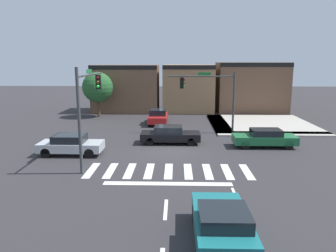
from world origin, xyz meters
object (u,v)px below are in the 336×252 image
car_green (265,138)px  roadside_tree (98,87)px  car_black (170,135)px  car_teal (222,223)px  car_silver (71,144)px  traffic_signal_southwest (88,97)px  traffic_signal_northeast (209,90)px  car_red (158,116)px

car_green → roadside_tree: (-15.54, 12.87, 2.68)m
car_black → roadside_tree: (-8.44, 11.95, 2.69)m
roadside_tree → car_black: bearing=-54.8°
car_teal → car_silver: (-8.87, 10.83, -0.02)m
traffic_signal_southwest → car_black: 7.80m
traffic_signal_northeast → car_red: 6.97m
car_teal → car_red: car_red is taller
traffic_signal_southwest → car_red: 13.87m
car_green → car_teal: bearing=-110.6°
car_green → car_black: car_black is taller
traffic_signal_northeast → car_teal: (-1.24, -18.02, -3.07)m
car_green → roadside_tree: bearing=140.4°
car_black → car_green: bearing=-7.4°
car_silver → roadside_tree: size_ratio=0.84×
traffic_signal_northeast → car_teal: 18.32m
car_silver → traffic_signal_southwest: bearing=137.4°
traffic_signal_southwest → car_black: size_ratio=1.31×
traffic_signal_northeast → car_teal: traffic_signal_northeast is taller
car_green → traffic_signal_southwest: bearing=-161.2°
traffic_signal_southwest → car_green: 13.13m
traffic_signal_southwest → car_green: (12.00, 4.07, -3.44)m
car_teal → roadside_tree: bearing=22.1°
car_green → car_red: (-8.48, 8.91, 0.06)m
car_green → roadside_tree: 20.35m
traffic_signal_northeast → car_black: traffic_signal_northeast is taller
traffic_signal_southwest → car_green: traffic_signal_southwest is taller
traffic_signal_southwest → traffic_signal_northeast: bearing=-43.0°
traffic_signal_northeast → car_silver: size_ratio=1.38×
traffic_signal_southwest → roadside_tree: traffic_signal_southwest is taller
traffic_signal_southwest → car_teal: 12.02m
car_black → car_silver: car_silver is taller
car_red → car_silver: (-5.36, -11.29, -0.05)m
traffic_signal_northeast → car_green: (3.73, -4.81, -3.11)m
car_green → roadside_tree: size_ratio=0.90×
traffic_signal_southwest → car_teal: traffic_signal_southwest is taller
car_green → car_silver: size_ratio=1.08×
car_red → car_black: bearing=9.8°
car_black → car_silver: 7.51m
car_green → car_red: car_red is taller
traffic_signal_southwest → car_silver: bearing=47.4°
car_green → car_silver: bearing=-170.2°
car_black → traffic_signal_southwest: bearing=-134.4°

